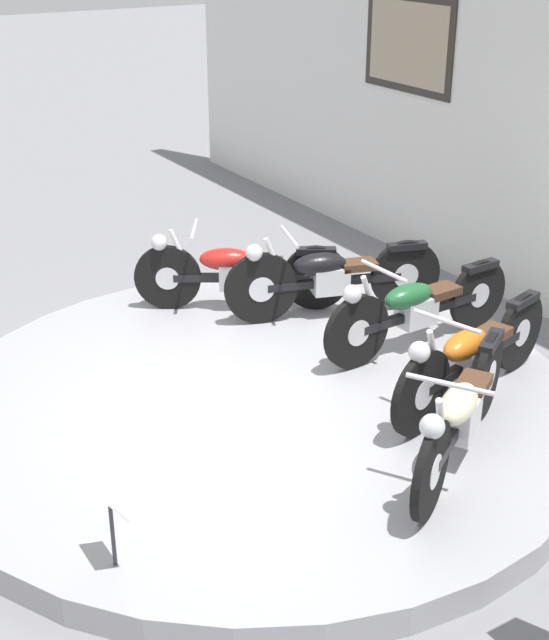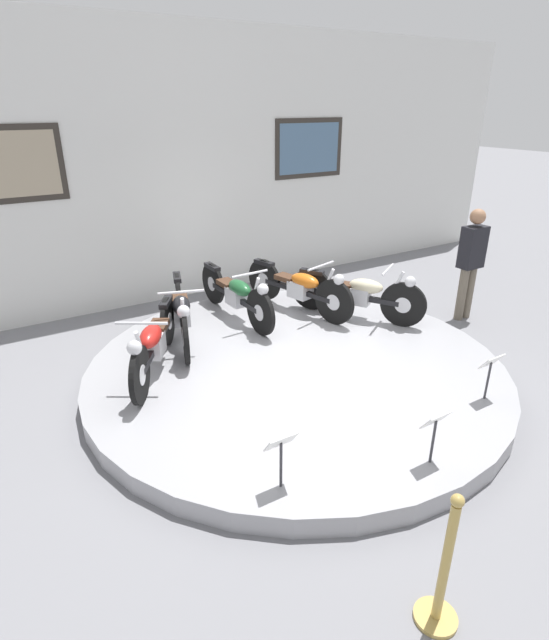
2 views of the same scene
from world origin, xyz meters
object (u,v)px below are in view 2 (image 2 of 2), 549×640
at_px(motorcycle_green, 236,293).
at_px(stanchion_post_left_of_entry, 442,581).
at_px(motorcycle_orange, 299,287).
at_px(motorcycle_black, 181,311).
at_px(info_placard_front_left, 281,449).
at_px(info_placard_front_right, 490,367).
at_px(motorcycle_red, 154,341).
at_px(visitor_standing, 471,259).
at_px(motorcycle_cream, 359,293).
at_px(info_placard_front_centre, 435,426).

relative_size(motorcycle_green, stanchion_post_left_of_entry, 1.93).
bearing_deg(stanchion_post_left_of_entry, motorcycle_orange, 67.05).
distance_m(motorcycle_black, motorcycle_orange, 1.81).
distance_m(motorcycle_black, motorcycle_green, 0.94).
height_order(info_placard_front_left, info_placard_front_right, same).
bearing_deg(motorcycle_red, info_placard_front_left, -84.33).
distance_m(motorcycle_orange, info_placard_front_left, 3.67).
distance_m(motorcycle_black, info_placard_front_left, 2.99).
relative_size(motorcycle_black, visitor_standing, 1.16).
bearing_deg(stanchion_post_left_of_entry, motorcycle_black, 89.76).
height_order(info_placard_front_right, stanchion_post_left_of_entry, stanchion_post_left_of_entry).
height_order(motorcycle_red, stanchion_post_left_of_entry, stanchion_post_left_of_entry).
bearing_deg(motorcycle_black, stanchion_post_left_of_entry, -90.24).
bearing_deg(motorcycle_cream, motorcycle_green, 149.70).
bearing_deg(info_placard_front_left, stanchion_post_left_of_entry, -76.31).
relative_size(info_placard_front_centre, info_placard_front_right, 1.00).
xyz_separation_m(info_placard_front_right, visitor_standing, (1.91, 1.85, 0.37)).
distance_m(motorcycle_red, info_placard_front_right, 3.60).
bearing_deg(info_placard_front_left, visitor_standing, 22.78).
height_order(info_placard_front_right, visitor_standing, visitor_standing).
bearing_deg(stanchion_post_left_of_entry, info_placard_front_centre, 45.37).
height_order(motorcycle_black, motorcycle_orange, motorcycle_black).
bearing_deg(info_placard_front_right, motorcycle_black, 126.04).
bearing_deg(stanchion_post_left_of_entry, motorcycle_red, 98.65).
xyz_separation_m(motorcycle_green, info_placard_front_centre, (-0.00, -3.62, -0.01)).
relative_size(motorcycle_cream, visitor_standing, 1.03).
relative_size(info_placard_front_centre, stanchion_post_left_of_entry, 0.50).
distance_m(motorcycle_black, info_placard_front_right, 3.67).
height_order(motorcycle_red, motorcycle_black, motorcycle_black).
bearing_deg(motorcycle_cream, visitor_standing, -16.04).
bearing_deg(motorcycle_black, info_placard_front_centre, -75.01).
distance_m(motorcycle_black, motorcycle_cream, 2.47).
bearing_deg(motorcycle_cream, motorcycle_black, 165.23).
height_order(motorcycle_black, info_placard_front_centre, motorcycle_black).
height_order(motorcycle_red, info_placard_front_centre, motorcycle_red).
distance_m(motorcycle_orange, visitor_standing, 2.54).
xyz_separation_m(motorcycle_orange, info_placard_front_right, (0.35, -2.96, -0.02)).
xyz_separation_m(motorcycle_cream, visitor_standing, (1.68, -0.48, 0.36)).
relative_size(motorcycle_red, motorcycle_cream, 0.99).
xyz_separation_m(motorcycle_cream, stanchion_post_left_of_entry, (-2.41, -3.69, -0.24)).
bearing_deg(motorcycle_orange, motorcycle_cream, -47.30).
relative_size(motorcycle_black, info_placard_front_centre, 3.76).
distance_m(motorcycle_cream, info_placard_front_right, 2.35).
xyz_separation_m(motorcycle_black, info_placard_front_centre, (0.91, -3.38, -0.03)).
bearing_deg(info_placard_front_right, visitor_standing, 44.17).
height_order(motorcycle_red, motorcycle_cream, motorcycle_cream).
height_order(motorcycle_red, motorcycle_orange, motorcycle_orange).
distance_m(motorcycle_red, info_placard_front_centre, 3.13).
height_order(info_placard_front_left, info_placard_front_centre, same).
bearing_deg(motorcycle_red, info_placard_front_right, -40.47).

